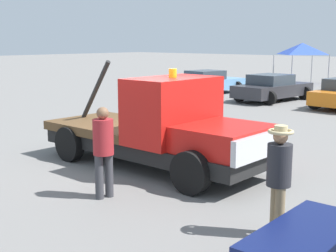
{
  "coord_description": "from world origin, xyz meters",
  "views": [
    {
      "loc": [
        7.54,
        -8.03,
        3.01
      ],
      "look_at": [
        0.5,
        0.0,
        1.05
      ],
      "focal_mm": 50.0,
      "sensor_mm": 36.0,
      "label": 1
    }
  ],
  "objects_px": {
    "parked_car_skyblue": "(207,83)",
    "person_near_truck": "(279,172)",
    "canopy_tent_blue": "(302,49)",
    "parked_car_charcoal": "(272,88)",
    "tow_truck": "(164,130)",
    "person_at_hood": "(103,146)"
  },
  "relations": [
    {
      "from": "person_at_hood",
      "to": "parked_car_charcoal",
      "type": "relative_size",
      "value": 0.38
    },
    {
      "from": "canopy_tent_blue",
      "to": "parked_car_charcoal",
      "type": "bearing_deg",
      "value": -72.14
    },
    {
      "from": "tow_truck",
      "to": "parked_car_charcoal",
      "type": "xyz_separation_m",
      "value": [
        -4.37,
        13.13,
        -0.29
      ]
    },
    {
      "from": "person_near_truck",
      "to": "parked_car_charcoal",
      "type": "xyz_separation_m",
      "value": [
        -8.29,
        14.88,
        -0.39
      ]
    },
    {
      "from": "person_near_truck",
      "to": "parked_car_charcoal",
      "type": "height_order",
      "value": "person_near_truck"
    },
    {
      "from": "tow_truck",
      "to": "person_at_hood",
      "type": "xyz_separation_m",
      "value": [
        0.52,
        -2.31,
        0.09
      ]
    },
    {
      "from": "parked_car_skyblue",
      "to": "canopy_tent_blue",
      "type": "height_order",
      "value": "canopy_tent_blue"
    },
    {
      "from": "parked_car_skyblue",
      "to": "person_near_truck",
      "type": "bearing_deg",
      "value": -132.16
    },
    {
      "from": "person_near_truck",
      "to": "canopy_tent_blue",
      "type": "height_order",
      "value": "canopy_tent_blue"
    },
    {
      "from": "person_at_hood",
      "to": "canopy_tent_blue",
      "type": "distance_m",
      "value": 26.51
    },
    {
      "from": "tow_truck",
      "to": "parked_car_skyblue",
      "type": "distance_m",
      "value": 16.02
    },
    {
      "from": "tow_truck",
      "to": "canopy_tent_blue",
      "type": "xyz_separation_m",
      "value": [
        -7.53,
        22.91,
        1.5
      ]
    },
    {
      "from": "person_near_truck",
      "to": "parked_car_skyblue",
      "type": "height_order",
      "value": "person_near_truck"
    },
    {
      "from": "tow_truck",
      "to": "parked_car_charcoal",
      "type": "height_order",
      "value": "tow_truck"
    },
    {
      "from": "canopy_tent_blue",
      "to": "parked_car_skyblue",
      "type": "bearing_deg",
      "value": -97.0
    },
    {
      "from": "tow_truck",
      "to": "parked_car_charcoal",
      "type": "distance_m",
      "value": 13.84
    },
    {
      "from": "tow_truck",
      "to": "parked_car_skyblue",
      "type": "height_order",
      "value": "tow_truck"
    },
    {
      "from": "parked_car_charcoal",
      "to": "canopy_tent_blue",
      "type": "bearing_deg",
      "value": 23.74
    },
    {
      "from": "tow_truck",
      "to": "person_near_truck",
      "type": "height_order",
      "value": "tow_truck"
    },
    {
      "from": "person_near_truck",
      "to": "canopy_tent_blue",
      "type": "relative_size",
      "value": 0.61
    },
    {
      "from": "parked_car_charcoal",
      "to": "parked_car_skyblue",
      "type": "bearing_deg",
      "value": 91.47
    },
    {
      "from": "parked_car_skyblue",
      "to": "canopy_tent_blue",
      "type": "relative_size",
      "value": 1.63
    }
  ]
}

